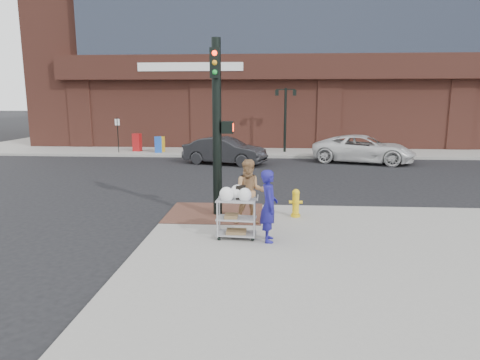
# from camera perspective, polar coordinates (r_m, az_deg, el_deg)

# --- Properties ---
(ground) EXTENTS (220.00, 220.00, 0.00)m
(ground) POSITION_cam_1_polar(r_m,az_deg,el_deg) (11.91, -1.02, -6.30)
(ground) COLOR black
(ground) RESTS_ON ground
(sidewalk_far) EXTENTS (65.00, 36.00, 0.15)m
(sidewalk_far) POSITION_cam_1_polar(r_m,az_deg,el_deg) (44.98, 18.78, 5.88)
(sidewalk_far) COLOR gray
(sidewalk_far) RESTS_ON ground
(brick_curb_ramp) EXTENTS (2.80, 2.40, 0.01)m
(brick_curb_ramp) POSITION_cam_1_polar(r_m,az_deg,el_deg) (12.79, -3.37, -4.39)
(brick_curb_ramp) COLOR #563128
(brick_curb_ramp) RESTS_ON sidewalk_near
(lamp_post) EXTENTS (1.32, 0.22, 4.00)m
(lamp_post) POSITION_cam_1_polar(r_m,az_deg,el_deg) (27.38, 6.06, 8.90)
(lamp_post) COLOR black
(lamp_post) RESTS_ON sidewalk_far
(parking_sign) EXTENTS (0.05, 0.05, 2.20)m
(parking_sign) POSITION_cam_1_polar(r_m,az_deg,el_deg) (28.09, -15.97, 5.80)
(parking_sign) COLOR black
(parking_sign) RESTS_ON sidewalk_far
(traffic_signal_pole) EXTENTS (0.61, 0.51, 5.00)m
(traffic_signal_pole) POSITION_cam_1_polar(r_m,az_deg,el_deg) (12.22, -3.01, 7.64)
(traffic_signal_pole) COLOR black
(traffic_signal_pole) RESTS_ON sidewalk_near
(woman_blue) EXTENTS (0.46, 0.66, 1.73)m
(woman_blue) POSITION_cam_1_polar(r_m,az_deg,el_deg) (10.13, 3.87, -3.45)
(woman_blue) COLOR navy
(woman_blue) RESTS_ON sidewalk_near
(pedestrian_tan) EXTENTS (0.91, 0.73, 1.77)m
(pedestrian_tan) POSITION_cam_1_polar(r_m,az_deg,el_deg) (11.49, 1.33, -1.62)
(pedestrian_tan) COLOR #9B7149
(pedestrian_tan) RESTS_ON sidewalk_near
(sedan_dark) EXTENTS (4.72, 2.82, 1.47)m
(sedan_dark) POSITION_cam_1_polar(r_m,az_deg,el_deg) (23.13, -2.05, 3.93)
(sedan_dark) COLOR black
(sedan_dark) RESTS_ON ground
(minivan_white) EXTENTS (5.96, 4.01, 1.52)m
(minivan_white) POSITION_cam_1_polar(r_m,az_deg,el_deg) (24.66, 16.13, 4.00)
(minivan_white) COLOR silver
(minivan_white) RESTS_ON ground
(utility_cart) EXTENTS (0.98, 0.60, 1.31)m
(utility_cart) POSITION_cam_1_polar(r_m,az_deg,el_deg) (10.37, -0.49, -4.64)
(utility_cart) COLOR gray
(utility_cart) RESTS_ON sidewalk_near
(fire_hydrant) EXTENTS (0.38, 0.27, 0.82)m
(fire_hydrant) POSITION_cam_1_polar(r_m,az_deg,el_deg) (12.38, 7.44, -3.01)
(fire_hydrant) COLOR gold
(fire_hydrant) RESTS_ON sidewalk_near
(newsbox_red) EXTENTS (0.54, 0.50, 1.14)m
(newsbox_red) POSITION_cam_1_polar(r_m,az_deg,el_deg) (28.47, -13.56, 4.91)
(newsbox_red) COLOR #A11214
(newsbox_red) RESTS_ON sidewalk_far
(newsbox_yellow) EXTENTS (0.42, 0.39, 0.96)m
(newsbox_yellow) POSITION_cam_1_polar(r_m,az_deg,el_deg) (27.82, -10.45, 4.71)
(newsbox_yellow) COLOR yellow
(newsbox_yellow) RESTS_ON sidewalk_far
(newsbox_blue) EXTENTS (0.52, 0.49, 1.00)m
(newsbox_blue) POSITION_cam_1_polar(r_m,az_deg,el_deg) (27.45, -10.87, 4.66)
(newsbox_blue) COLOR #1B4BB3
(newsbox_blue) RESTS_ON sidewalk_far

